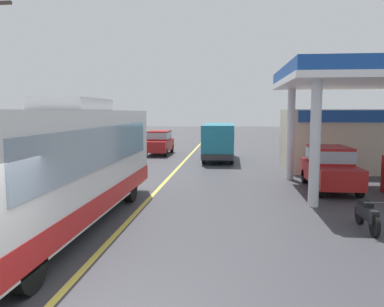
{
  "coord_description": "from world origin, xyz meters",
  "views": [
    {
      "loc": [
        3.04,
        -5.4,
        3.29
      ],
      "look_at": [
        1.5,
        10.0,
        1.6
      ],
      "focal_mm": 36.01,
      "sensor_mm": 36.0,
      "label": 1
    }
  ],
  "objects_px": {
    "car_at_pump": "(330,166)",
    "minibus_opposing_lane": "(219,138)",
    "coach_bus_main": "(61,168)",
    "pedestrian_near_pump": "(346,167)",
    "car_trailing_behind_bus": "(159,141)",
    "motorcycle_parked_forecourt": "(367,214)"
  },
  "relations": [
    {
      "from": "car_at_pump",
      "to": "minibus_opposing_lane",
      "type": "bearing_deg",
      "value": 117.63
    },
    {
      "from": "coach_bus_main",
      "to": "pedestrian_near_pump",
      "type": "distance_m",
      "value": 11.61
    },
    {
      "from": "car_at_pump",
      "to": "car_trailing_behind_bus",
      "type": "distance_m",
      "value": 15.8
    },
    {
      "from": "car_at_pump",
      "to": "car_trailing_behind_bus",
      "type": "xyz_separation_m",
      "value": [
        -9.63,
        12.53,
        0.0
      ]
    },
    {
      "from": "minibus_opposing_lane",
      "to": "motorcycle_parked_forecourt",
      "type": "height_order",
      "value": "minibus_opposing_lane"
    },
    {
      "from": "pedestrian_near_pump",
      "to": "minibus_opposing_lane",
      "type": "bearing_deg",
      "value": 121.11
    },
    {
      "from": "car_at_pump",
      "to": "car_trailing_behind_bus",
      "type": "bearing_deg",
      "value": 127.56
    },
    {
      "from": "coach_bus_main",
      "to": "minibus_opposing_lane",
      "type": "bearing_deg",
      "value": 75.96
    },
    {
      "from": "coach_bus_main",
      "to": "minibus_opposing_lane",
      "type": "xyz_separation_m",
      "value": [
        3.96,
        15.83,
        -0.25
      ]
    },
    {
      "from": "minibus_opposing_lane",
      "to": "coach_bus_main",
      "type": "bearing_deg",
      "value": -104.04
    },
    {
      "from": "car_at_pump",
      "to": "motorcycle_parked_forecourt",
      "type": "height_order",
      "value": "car_at_pump"
    },
    {
      "from": "minibus_opposing_lane",
      "to": "car_at_pump",
      "type": "bearing_deg",
      "value": -62.37
    },
    {
      "from": "motorcycle_parked_forecourt",
      "to": "pedestrian_near_pump",
      "type": "distance_m",
      "value": 5.94
    },
    {
      "from": "coach_bus_main",
      "to": "car_at_pump",
      "type": "distance_m",
      "value": 10.97
    },
    {
      "from": "motorcycle_parked_forecourt",
      "to": "car_trailing_behind_bus",
      "type": "relative_size",
      "value": 0.43
    },
    {
      "from": "motorcycle_parked_forecourt",
      "to": "pedestrian_near_pump",
      "type": "bearing_deg",
      "value": 79.51
    },
    {
      "from": "car_at_pump",
      "to": "car_trailing_behind_bus",
      "type": "height_order",
      "value": "same"
    },
    {
      "from": "coach_bus_main",
      "to": "car_at_pump",
      "type": "xyz_separation_m",
      "value": [
        8.93,
        6.34,
        -0.71
      ]
    },
    {
      "from": "coach_bus_main",
      "to": "car_trailing_behind_bus",
      "type": "bearing_deg",
      "value": 92.14
    },
    {
      "from": "car_at_pump",
      "to": "pedestrian_near_pump",
      "type": "relative_size",
      "value": 2.53
    },
    {
      "from": "coach_bus_main",
      "to": "car_trailing_behind_bus",
      "type": "xyz_separation_m",
      "value": [
        -0.7,
        18.86,
        -0.71
      ]
    },
    {
      "from": "minibus_opposing_lane",
      "to": "pedestrian_near_pump",
      "type": "relative_size",
      "value": 3.69
    }
  ]
}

